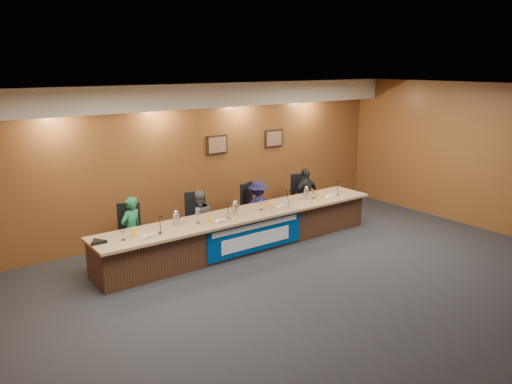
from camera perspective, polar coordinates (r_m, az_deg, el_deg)
floor at (r=8.36m, az=8.32°, el=-11.05°), size 10.00×10.00×0.00m
ceiling at (r=7.57m, az=9.21°, el=11.40°), size 10.00×8.00×0.04m
wall_back at (r=10.92m, az=-6.32°, el=3.92°), size 10.00×0.04×3.20m
wall_right at (r=11.84m, az=26.10°, el=3.35°), size 0.04×8.00×3.20m
soffit at (r=10.55m, az=-5.82°, el=10.96°), size 10.00×0.50×0.50m
dais_body at (r=9.93m, az=-1.41°, el=-4.52°), size 6.00×0.80×0.70m
dais_top at (r=9.78m, az=-1.26°, el=-2.52°), size 6.10×0.95×0.05m
banner at (r=9.61m, az=0.02°, el=-5.00°), size 2.20×0.02×0.65m
banner_text_upper at (r=9.53m, az=0.07°, el=-3.89°), size 2.00×0.01×0.10m
banner_text_lower at (r=9.62m, az=0.07°, el=-5.47°), size 1.60×0.01×0.28m
wall_photo_left at (r=11.06m, az=-4.48°, el=5.41°), size 0.52×0.04×0.42m
wall_photo_right at (r=11.98m, az=2.04°, el=6.14°), size 0.52×0.04×0.42m
panelist_a at (r=9.38m, az=-14.05°, el=-4.28°), size 0.54×0.45×1.28m
panelist_b at (r=9.98m, az=-6.50°, el=-3.09°), size 0.65×0.55×1.17m
panelist_c at (r=10.75m, az=0.19°, el=-1.75°), size 0.83×0.60×1.16m
panelist_d at (r=11.59m, az=5.70°, el=-0.36°), size 0.75×0.34×1.26m
office_chair_a at (r=9.51m, az=-14.23°, el=-5.02°), size 0.63×0.63×0.08m
office_chair_b at (r=10.10m, az=-6.77°, el=-3.53°), size 0.63×0.63×0.08m
office_chair_c at (r=10.85m, az=-0.13°, el=-2.14°), size 0.62×0.62×0.08m
office_chair_d at (r=11.70m, az=5.35°, el=-0.97°), size 0.61×0.61×0.08m
nameplate_a at (r=8.54m, az=-11.83°, el=-4.90°), size 0.24×0.08×0.10m
microphone_a at (r=8.74m, az=-10.97°, el=-4.63°), size 0.07×0.07×0.02m
juice_glass_a at (r=8.67m, az=-13.83°, el=-4.50°), size 0.06×0.06×0.15m
water_glass_a at (r=8.54m, az=-14.96°, el=-4.77°), size 0.08×0.08×0.18m
nameplate_b at (r=9.15m, az=-3.80°, el=-3.29°), size 0.24×0.08×0.10m
microphone_b at (r=9.41m, az=-3.32°, el=-3.01°), size 0.07×0.07×0.02m
juice_glass_b at (r=9.22m, az=-5.44°, el=-2.99°), size 0.06×0.06×0.15m
water_glass_b at (r=9.18m, az=-6.62°, el=-3.00°), size 0.08×0.08×0.18m
nameplate_c at (r=10.03m, az=3.16°, el=-1.68°), size 0.24×0.08×0.10m
microphone_c at (r=10.29m, az=3.50°, el=-1.49°), size 0.07×0.07×0.02m
juice_glass_c at (r=9.99m, az=1.41°, el=-1.56°), size 0.06×0.06×0.15m
water_glass_c at (r=9.93m, az=0.55°, el=-1.57°), size 0.08×0.08×0.18m
nameplate_d at (r=10.94m, az=8.72°, el=-0.46°), size 0.24×0.08×0.10m
microphone_d at (r=11.19m, az=9.14°, el=-0.34°), size 0.07×0.07×0.02m
juice_glass_d at (r=10.92m, az=6.95°, el=-0.27°), size 0.06×0.06×0.15m
water_glass_d at (r=10.83m, az=6.55°, el=-0.29°), size 0.08×0.08×0.18m
carafe_left at (r=9.09m, az=-9.14°, el=-3.12°), size 0.12×0.12×0.23m
carafe_mid at (r=9.61m, az=-2.42°, el=-1.99°), size 0.12×0.12×0.22m
carafe_right at (r=10.77m, az=5.75°, el=-0.21°), size 0.11×0.11×0.23m
speakerphone at (r=8.53m, az=-17.68°, el=-5.46°), size 0.32×0.32×0.05m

